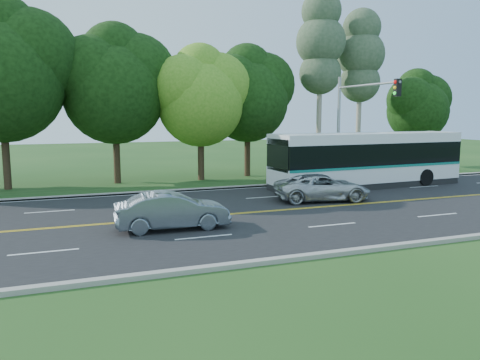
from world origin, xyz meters
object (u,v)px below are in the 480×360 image
object	(u,v)px
transit_bus	(367,160)
sedan	(172,211)
suv	(322,187)
traffic_signal	(355,113)

from	to	relation	value
transit_bus	sedan	size ratio (longest dim) A/B	2.92
sedan	transit_bus	bearing A→B (deg)	-61.97
sedan	suv	size ratio (longest dim) A/B	0.89
transit_bus	sedan	distance (m)	15.54
sedan	suv	distance (m)	9.44
sedan	suv	xyz separation A→B (m)	(8.80, 3.40, -0.04)
traffic_signal	transit_bus	distance (m)	3.09
traffic_signal	sedan	xyz separation A→B (m)	(-13.32, -7.27, -3.92)
transit_bus	suv	world-z (taller)	transit_bus
traffic_signal	suv	world-z (taller)	traffic_signal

